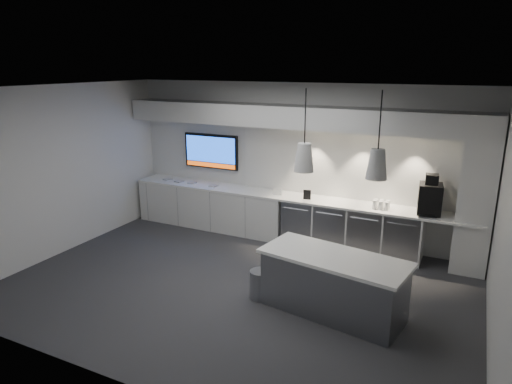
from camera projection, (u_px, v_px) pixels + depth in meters
The scene contains 28 objects.
floor at pixel (236, 286), 7.08m from camera, with size 7.00×7.00×0.00m, color #333335.
ceiling at pixel (234, 89), 6.27m from camera, with size 7.00×7.00×0.00m, color black.
wall_back at pixel (297, 162), 8.84m from camera, with size 7.00×7.00×0.00m, color silver.
wall_front at pixel (115, 256), 4.51m from camera, with size 7.00×7.00×0.00m, color silver.
wall_left at pixel (63, 170), 8.15m from camera, with size 7.00×7.00×0.00m, color silver.
wall_right at pixel (505, 230), 5.20m from camera, with size 7.00×7.00×0.00m, color silver.
back_counter at pixel (290, 197), 8.73m from camera, with size 6.80×0.65×0.04m, color white.
left_base_cabinets at pixel (212, 207), 9.58m from camera, with size 3.30×0.63×0.86m, color white.
fridge_unit_a at pixel (301, 221), 8.75m from camera, with size 0.60×0.61×0.85m, color gray.
fridge_unit_b at pixel (333, 226), 8.48m from camera, with size 0.60×0.61×0.85m, color gray.
fridge_unit_c at pixel (367, 231), 8.22m from camera, with size 0.60×0.61×0.85m, color gray.
fridge_unit_d at pixel (403, 237), 7.95m from camera, with size 0.60×0.61×0.85m, color gray.
backsplash at pixel (358, 165), 8.30m from camera, with size 4.60×0.03×1.30m, color white.
soffit at pixel (292, 117), 8.33m from camera, with size 6.90×0.60×0.40m, color white.
column at pixel (477, 196), 7.29m from camera, with size 0.55×0.55×2.60m, color white.
wall_tv at pixel (211, 151), 9.58m from camera, with size 1.25×0.07×0.72m.
island at pixel (333, 284), 6.24m from camera, with size 2.10×1.17×0.84m.
bin at pixel (260, 284), 6.68m from camera, with size 0.31×0.31×0.43m, color gray.
coffee_machine at pixel (430, 198), 7.61m from camera, with size 0.42×0.57×0.68m.
sign_black at pixel (307, 195), 8.46m from camera, with size 0.14×0.02×0.18m, color black.
sign_white at pixel (277, 192), 8.74m from camera, with size 0.18×0.02×0.14m, color white.
cup_cluster at pixel (381, 205), 7.90m from camera, with size 0.28×0.18×0.15m, color white, non-canonical shape.
tray_a at pixel (168, 179), 9.90m from camera, with size 0.16×0.16×0.03m, color #A9A9A9.
tray_b at pixel (179, 181), 9.74m from camera, with size 0.16×0.16×0.03m, color #A9A9A9.
tray_c at pixel (192, 183), 9.62m from camera, with size 0.16×0.16×0.03m, color #A9A9A9.
tray_d at pixel (213, 186), 9.38m from camera, with size 0.16×0.16×0.03m, color #A9A9A9.
pendant_left at pixel (304, 157), 5.97m from camera, with size 0.26×0.26×1.08m.
pendant_right at pixel (377, 164), 5.57m from camera, with size 0.26×0.26×1.08m.
Camera 1 is at (3.08, -5.64, 3.34)m, focal length 32.00 mm.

